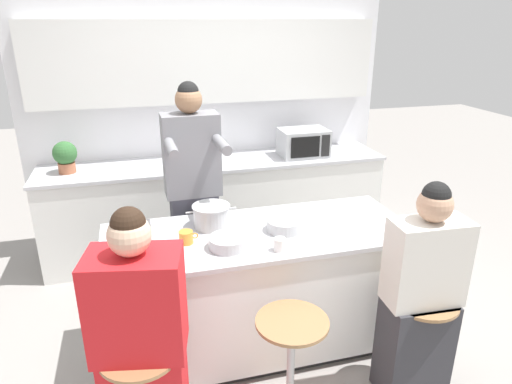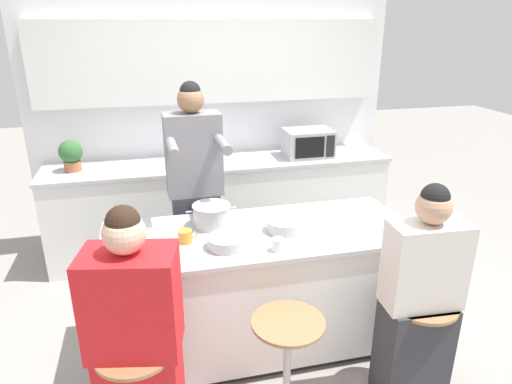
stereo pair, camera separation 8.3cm
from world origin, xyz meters
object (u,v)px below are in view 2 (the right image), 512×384
Objects in this scene: juice_carton at (135,239)px; microwave at (308,143)px; coffee_cup_far at (278,245)px; bar_stool_rightmost at (417,342)px; person_seated_near at (418,308)px; fruit_bowl at (284,226)px; bar_stool_center at (287,363)px; potted_plant at (71,154)px; person_wrapped_blanket at (137,345)px; kitchen_island at (259,289)px; person_cooking at (196,202)px; cooking_pot at (212,215)px; coffee_cup_near at (185,236)px.

microwave reaches higher than juice_carton.
microwave is (0.82, 1.77, 0.13)m from coffee_cup_far.
bar_stool_rightmost is 6.39× the size of coffee_cup_far.
coffee_cup_far is (-0.76, 0.40, 0.54)m from bar_stool_rightmost.
person_seated_near reaches higher than fruit_bowl.
coffee_cup_far is 0.50× the size of juice_carton.
bar_stool_center is 2.37× the size of potted_plant.
person_wrapped_blanket is at bearing -76.39° from potted_plant.
kitchen_island is 0.83m from person_cooking.
bar_stool_center is 0.67m from coffee_cup_far.
coffee_cup_far is 1.95m from microwave.
cooking_pot is at bearing -83.98° from person_cooking.
cooking_pot is 0.73× the size of microwave.
coffee_cup_far is (0.85, 0.41, 0.25)m from person_wrapped_blanket.
kitchen_island is at bearing 4.56° from coffee_cup_near.
fruit_bowl is 2.16m from potted_plant.
person_wrapped_blanket reaches higher than person_seated_near.
fruit_bowl is 1.92× the size of coffee_cup_near.
person_wrapped_blanket is 4.22× the size of cooking_pot.
juice_carton reaches higher than bar_stool_center.
fruit_bowl is at bearing -22.62° from cooking_pot.
kitchen_island is 0.61m from cooking_pot.
person_cooking is at bearing 134.23° from person_seated_near.
bar_stool_rightmost is at bearing -0.78° from bar_stool_center.
kitchen_island is 5.97× the size of cooking_pot.
person_cooking is at bearing 77.93° from coffee_cup_near.
coffee_cup_near is 0.58× the size of juice_carton.
cooking_pot is 1.47× the size of fruit_bowl.
person_seated_near is 1.70m from juice_carton.
cooking_pot is (0.06, -0.45, 0.07)m from person_cooking.
juice_carton is (-0.49, -0.29, 0.02)m from cooking_pot.
coffee_cup_near is at bearing -175.44° from kitchen_island.
person_wrapped_blanket is at bearing -91.60° from juice_carton.
bar_stool_center is 1.00× the size of bar_stool_rightmost.
cooking_pot is 1.72m from potted_plant.
person_wrapped_blanket reaches higher than potted_plant.
bar_stool_center is 0.81m from bar_stool_rightmost.
fruit_bowl is 0.50× the size of microwave.
microwave reaches higher than bar_stool_rightmost.
coffee_cup_near is at bearing -134.17° from cooking_pot.
person_wrapped_blanket is at bearing -176.74° from person_seated_near.
kitchen_island is 1.44× the size of person_seated_near.
coffee_cup_far is at bearing -114.80° from microwave.
kitchen_island is 1.08m from person_wrapped_blanket.
person_wrapped_blanket reaches higher than coffee_cup_near.
person_cooking is 3.90× the size of microwave.
bar_stool_center is at bearing -58.72° from potted_plant.
kitchen_island reaches higher than bar_stool_center.
person_wrapped_blanket reaches higher than microwave.
potted_plant is (-1.33, 2.20, 0.70)m from bar_stool_center.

